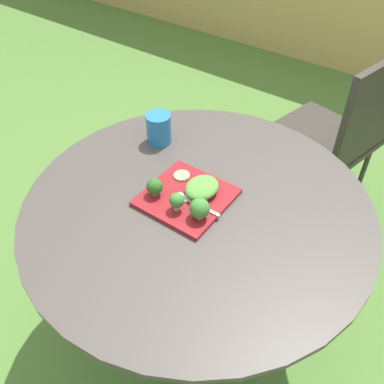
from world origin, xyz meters
The scene contains 11 objects.
ground_plane centered at (0.00, 0.00, 0.00)m, with size 12.00×12.00×0.00m, color #4C7533.
patio_table centered at (0.00, 0.00, 0.50)m, with size 1.07×1.07×0.71m.
patio_chair centered at (0.14, 0.91, 0.53)m, with size 0.53×0.53×0.90m.
salad_plate centered at (-0.04, 0.00, 0.72)m, with size 0.25×0.25×0.01m, color maroon.
drinking_glass centered at (-0.30, 0.19, 0.76)m, with size 0.09×0.09×0.11m.
fork centered at (0.00, -0.02, 0.73)m, with size 0.15×0.02×0.00m.
lettuce_mound centered at (-0.01, 0.04, 0.75)m, with size 0.10×0.12×0.04m, color #519338.
broccoli_floret_0 centered at (-0.12, -0.05, 0.76)m, with size 0.05×0.05×0.06m.
broccoli_floret_1 centered at (-0.03, -0.06, 0.76)m, with size 0.05×0.05×0.06m.
broccoli_floret_2 centered at (0.04, -0.05, 0.76)m, with size 0.06×0.06×0.07m.
cucumber_slice_0 centered at (-0.11, 0.06, 0.73)m, with size 0.05×0.05×0.01m, color #8EB766.
Camera 1 is at (0.52, -0.76, 1.62)m, focal length 39.95 mm.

